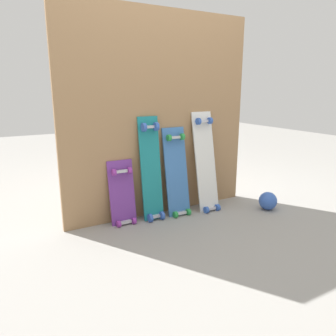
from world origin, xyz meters
The scene contains 7 objects.
ground_plane centered at (0.00, 0.00, 0.00)m, with size 12.00×12.00×0.00m, color gray.
plywood_wall_panel centered at (0.00, 0.07, 0.88)m, with size 1.78×0.04×1.77m, color #99724C.
skateboard_purple centered at (-0.41, -0.01, 0.24)m, with size 0.22×0.15×0.61m.
skateboard_teal centered at (-0.14, -0.03, 0.42)m, with size 0.19×0.19×0.95m.
skateboard_blue centered at (0.11, -0.04, 0.36)m, with size 0.22×0.21×0.85m.
skateboard_white centered at (0.41, -0.06, 0.42)m, with size 0.21×0.26×0.98m.
rubber_ball centered at (0.91, -0.39, 0.09)m, with size 0.17×0.17×0.17m, color #3359B2.
Camera 1 is at (-1.34, -2.46, 1.13)m, focal length 34.74 mm.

